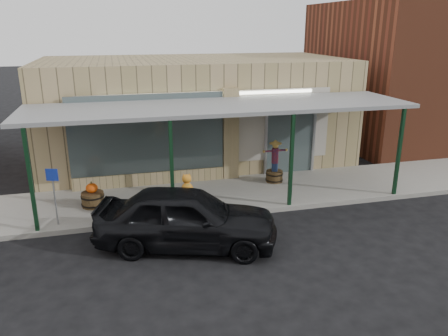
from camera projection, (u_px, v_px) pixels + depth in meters
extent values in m
plane|color=black|center=(255.00, 248.00, 11.17)|extent=(120.00, 120.00, 0.00)
cube|color=gray|center=(222.00, 195.00, 14.47)|extent=(40.00, 3.20, 0.15)
cube|color=tan|center=(195.00, 110.00, 18.09)|extent=(12.00, 6.00, 4.20)
cube|color=#4A595A|center=(148.00, 136.00, 14.73)|extent=(5.20, 0.06, 2.80)
cube|color=#4A595A|center=(290.00, 137.00, 16.19)|extent=(1.80, 0.06, 2.80)
cube|color=tan|center=(230.00, 136.00, 15.52)|extent=(0.55, 0.30, 3.40)
cube|color=tan|center=(150.00, 178.00, 15.25)|extent=(5.20, 0.30, 0.50)
cube|color=#AEA79A|center=(211.00, 128.00, 15.32)|extent=(9.00, 0.02, 2.60)
cube|color=white|center=(211.00, 94.00, 14.93)|extent=(7.50, 0.03, 0.10)
cube|color=gray|center=(221.00, 106.00, 13.55)|extent=(12.00, 3.00, 0.12)
cube|color=black|center=(31.00, 182.00, 11.39)|extent=(0.10, 0.10, 2.95)
cube|color=black|center=(172.00, 171.00, 12.26)|extent=(0.10, 0.10, 2.95)
cube|color=black|center=(291.00, 161.00, 13.10)|extent=(0.10, 0.10, 2.95)
cube|color=black|center=(399.00, 153.00, 13.97)|extent=(0.10, 0.10, 2.95)
cube|color=brown|center=(448.00, 72.00, 21.70)|extent=(12.00, 8.00, 6.50)
cylinder|color=brown|center=(274.00, 176.00, 15.50)|extent=(0.76, 0.76, 0.39)
cylinder|color=navy|center=(275.00, 167.00, 15.39)|extent=(0.28, 0.28, 0.29)
cylinder|color=maroon|center=(275.00, 156.00, 15.26)|extent=(0.31, 0.31, 0.54)
sphere|color=tan|center=(275.00, 145.00, 15.15)|extent=(0.22, 0.22, 0.22)
cone|color=tan|center=(276.00, 142.00, 15.11)|extent=(0.35, 0.35, 0.14)
cylinder|color=brown|center=(93.00, 199.00, 13.34)|extent=(0.89, 0.89, 0.45)
ellipsoid|color=#F15D0F|center=(92.00, 188.00, 13.23)|extent=(0.36, 0.36, 0.29)
cylinder|color=#4C471E|center=(91.00, 183.00, 13.17)|extent=(0.04, 0.04, 0.07)
cylinder|color=gray|center=(55.00, 203.00, 11.97)|extent=(0.05, 0.05, 1.29)
cube|color=#1630AC|center=(52.00, 175.00, 11.72)|extent=(0.33, 0.13, 0.34)
imported|color=black|center=(186.00, 218.00, 11.07)|extent=(4.94, 3.15, 1.57)
ellipsoid|color=orange|center=(187.00, 190.00, 11.86)|extent=(0.35, 0.29, 0.44)
sphere|color=orange|center=(187.00, 179.00, 11.81)|extent=(0.25, 0.25, 0.25)
cylinder|color=#1C7F32|center=(187.00, 184.00, 11.81)|extent=(0.17, 0.17, 0.02)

